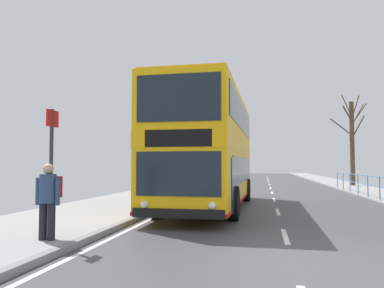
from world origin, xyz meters
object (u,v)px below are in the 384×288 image
pedestrian_with_backpack (49,195)px  bare_tree_far_00 (352,140)px  bus_stop_sign_near (51,158)px  double_decker_bus_main (210,150)px

pedestrian_with_backpack → bare_tree_far_00: bare_tree_far_00 is taller
pedestrian_with_backpack → bus_stop_sign_near: bearing=108.9°
pedestrian_with_backpack → bus_stop_sign_near: size_ratio=0.57×
double_decker_bus_main → pedestrian_with_backpack: 7.96m
pedestrian_with_backpack → bare_tree_far_00: (11.10, 23.63, 2.57)m
double_decker_bus_main → bare_tree_far_00: (8.75, 16.13, 1.35)m
pedestrian_with_backpack → bus_stop_sign_near: bus_stop_sign_near is taller
pedestrian_with_backpack → bare_tree_far_00: 26.23m
bus_stop_sign_near → pedestrian_with_backpack: bearing=-71.1°
double_decker_bus_main → bare_tree_far_00: bare_tree_far_00 is taller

